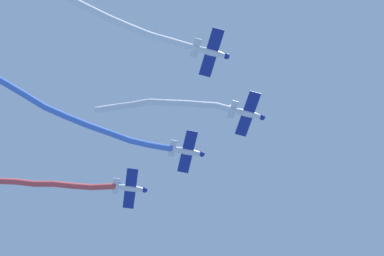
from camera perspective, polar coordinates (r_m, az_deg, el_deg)
The scene contains 8 objects.
airplane_lead at distance 95.71m, azimuth 4.71°, elevation 1.23°, with size 5.55×7.22×1.79m.
smoke_trail_lead at distance 94.62m, azimuth -2.37°, elevation 1.96°, with size 19.67×2.82×1.50m.
airplane_left_wing at distance 98.34m, azimuth -0.41°, elevation -1.98°, with size 5.54×7.25×1.79m.
smoke_trail_left_wing at distance 96.19m, azimuth -9.44°, elevation 0.80°, with size 24.15×14.88×2.54m.
airplane_right_wing at distance 91.93m, azimuth 1.63°, elevation 6.42°, with size 5.55×7.22×1.79m.
smoke_trail_right_wing at distance 91.43m, azimuth -6.30°, elevation 9.08°, with size 20.16×10.52×2.25m.
airplane_slot at distance 101.74m, azimuth -5.25°, elevation -5.08°, with size 5.51×7.26×1.79m.
smoke_trail_slot at distance 103.12m, azimuth -14.34°, elevation -4.56°, with size 27.97×3.99×1.87m.
Camera 1 is at (4.53, 47.61, 2.35)m, focal length 63.12 mm.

